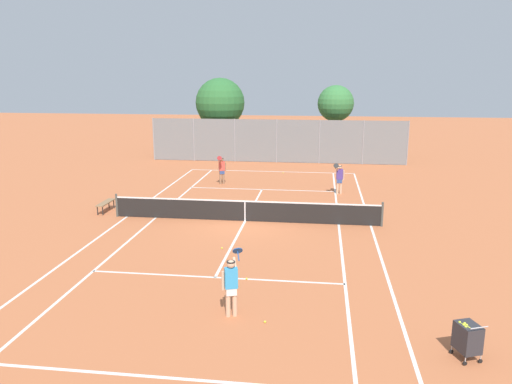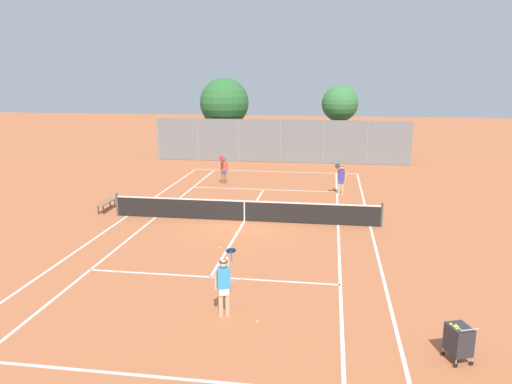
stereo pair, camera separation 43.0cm
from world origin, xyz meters
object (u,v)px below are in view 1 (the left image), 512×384
Objects in this scene: player_far_right at (339,177)px; loose_tennis_ball_1 at (222,248)px; player_far_left at (222,169)px; tree_behind_left at (219,104)px; loose_tennis_ball_2 at (283,173)px; player_near_side at (231,284)px; loose_tennis_ball_4 at (247,279)px; tennis_net at (245,210)px; courtside_bench at (106,203)px; loose_tennis_ball_3 at (200,200)px; ball_cart at (468,337)px; tree_behind_right at (335,105)px; loose_tennis_ball_0 at (265,322)px.

player_far_right is 10.69m from loose_tennis_ball_1.
player_far_left is 0.29× the size of tree_behind_left.
loose_tennis_ball_2 is 0.01× the size of tree_behind_left.
player_near_side is 28.35m from tree_behind_left.
loose_tennis_ball_1 and loose_tennis_ball_4 have the same top height.
tennis_net is 6.76× the size of player_near_side.
player_near_side is 12.43m from courtside_bench.
loose_tennis_ball_3 is (-2.84, 3.32, -0.48)m from tennis_net.
loose_tennis_ball_1 is at bearing -94.30° from loose_tennis_ball_2.
loose_tennis_ball_2 and loose_tennis_ball_3 have the same top height.
loose_tennis_ball_3 is 0.01× the size of tree_behind_left.
ball_cart is at bearing -13.41° from player_near_side.
player_near_side reaches higher than loose_tennis_ball_2.
loose_tennis_ball_2 is at bearing 90.45° from player_near_side.
player_far_right is 1.18× the size of courtside_bench.
player_far_left reaches higher than ball_cart.
tree_behind_left reaches higher than player_far_right.
courtside_bench is at bearing -122.36° from player_far_left.
loose_tennis_ball_1 is 0.01× the size of tree_behind_right.
loose_tennis_ball_0 and loose_tennis_ball_4 have the same top height.
player_far_right is at bearing -57.69° from loose_tennis_ball_2.
player_near_side and player_far_right have the same top height.
tree_behind_left is (-4.94, 18.64, 3.56)m from tennis_net.
ball_cart is 5.88m from player_near_side.
tree_behind_right is (-2.42, 28.68, 3.60)m from ball_cart.
ball_cart is at bearing -12.67° from loose_tennis_ball_0.
tree_behind_left reaches higher than tennis_net.
tree_behind_left reaches higher than player_near_side.
player_far_right is 16.08m from tree_behind_left.
tennis_net is 1.95× the size of tree_behind_left.
player_far_left is 17.33m from loose_tennis_ball_0.
tree_behind_left is at bearing 178.59° from tree_behind_right.
loose_tennis_ball_4 is at bearing -42.46° from courtside_bench.
player_far_right is (6.85, -1.65, 0.00)m from player_far_left.
loose_tennis_ball_2 is (-5.86, 21.66, -0.50)m from ball_cart.
ball_cart reaches higher than loose_tennis_ball_4.
tennis_net is 181.82× the size of loose_tennis_ball_1.
tree_behind_right is at bearing 85.15° from loose_tennis_ball_0.
player_far_right is at bearing -54.04° from tree_behind_left.
player_far_right is (3.33, 14.78, 0.00)m from player_near_side.
tree_behind_left is at bearing 103.40° from loose_tennis_ball_4.
player_far_right is 6.59m from loose_tennis_ball_2.
tree_behind_left is at bearing 102.15° from player_near_side.
player_far_right is at bearing 98.38° from ball_cart.
player_far_right is 12.94m from tree_behind_right.
loose_tennis_ball_3 is (-2.53, 7.04, 0.00)m from loose_tennis_ball_1.
loose_tennis_ball_0 is at bearing -86.93° from loose_tennis_ball_2.
loose_tennis_ball_2 is at bearing 90.66° from loose_tennis_ball_4.
player_far_left is 26.88× the size of loose_tennis_ball_0.
tree_behind_left is at bearing 125.96° from player_far_right.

